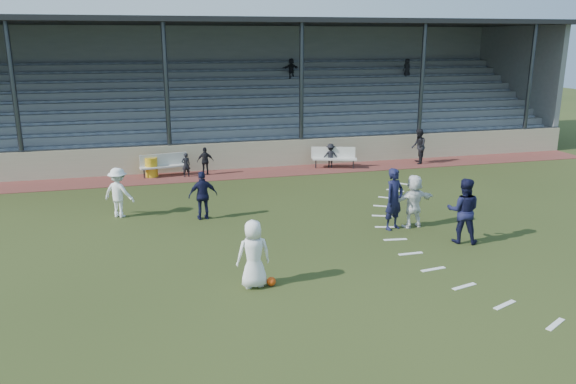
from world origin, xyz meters
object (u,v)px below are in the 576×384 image
Objects in this scene: football at (271,281)px; bench_left at (164,163)px; trash_bin at (151,167)px; bench_right at (334,156)px; official at (419,146)px; player_navy_lead at (394,199)px; player_white_lead at (254,254)px.

bench_left is at bearing 99.46° from football.
trash_bin is (-0.52, -0.04, -0.15)m from bench_left.
official is (4.15, -0.13, 0.25)m from bench_right.
bench_left is 1.06× the size of player_navy_lead.
bench_right is at bearing -2.35° from trash_bin.
football is (-5.56, -11.57, -0.47)m from bench_right.
bench_right is at bearing -73.97° from official.
bench_left and bench_right have the same top height.
player_white_lead reaches higher than trash_bin.
official reaches higher than trash_bin.
player_navy_lead is at bearing -62.16° from bench_left.
bench_right is 12.95m from player_white_lead.
official is at bearing 33.39° from player_navy_lead.
bench_left is 12.11m from football.
football is 0.83m from player_white_lead.
player_navy_lead reaches higher than player_white_lead.
bench_right is 1.24× the size of official.
trash_bin is at bearing -164.81° from bench_right.
player_white_lead is (1.58, -11.86, 0.24)m from bench_left.
trash_bin reaches higher than football.
player_navy_lead is (4.60, 3.12, 0.85)m from football.
trash_bin is 0.50× the size of player_white_lead.
player_navy_lead reaches higher than bench_right.
bench_left is 9.23× the size of football.
player_white_lead is (2.10, -11.82, 0.39)m from trash_bin.
bench_right is 8.51m from player_navy_lead.
football is at bearing -22.51° from official.
trash_bin is 12.17m from football.
bench_left is at bearing -84.98° from player_white_lead.
official reaches higher than bench_left.
bench_right is at bearing -11.73° from bench_left.
football is at bearing 166.52° from player_white_lead.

